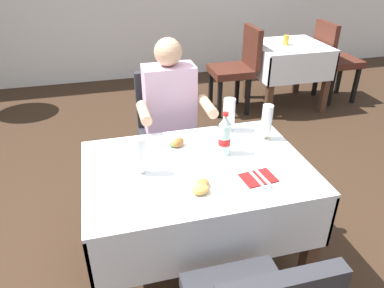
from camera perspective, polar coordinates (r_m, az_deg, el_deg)
name	(u,v)px	position (r m, az deg, el deg)	size (l,w,h in m)	color
ground_plane	(190,257)	(2.53, -0.29, -17.15)	(11.00, 11.00, 0.00)	#382619
main_dining_table	(196,190)	(2.11, 0.69, -7.19)	(1.22, 0.86, 0.75)	white
chair_far_diner_seat	(168,130)	(2.80, -3.73, 2.22)	(0.44, 0.50, 0.97)	#2D2D33
seated_diner_far	(172,117)	(2.64, -3.17, 4.21)	(0.50, 0.46, 1.26)	#282D42
plate_near_camera	(203,187)	(1.82, 1.69, -6.75)	(0.23, 0.23, 0.06)	white
plate_far_diner	(177,145)	(2.17, -2.39, -0.23)	(0.24, 0.24, 0.06)	white
beer_glass_left	(229,115)	(2.33, 5.75, 4.53)	(0.08, 0.08, 0.22)	white
beer_glass_middle	(267,122)	(2.26, 11.49, 3.37)	(0.07, 0.07, 0.23)	white
beer_glass_right	(142,156)	(1.91, -7.81, -1.88)	(0.07, 0.07, 0.21)	white
cola_bottle_primary	(225,136)	(2.07, 5.08, 1.19)	(0.07, 0.07, 0.26)	silver
napkin_cutlery_set	(258,178)	(1.94, 10.25, -5.15)	(0.18, 0.19, 0.01)	maroon
background_dining_table	(287,61)	(4.58, 14.55, 12.32)	(0.82, 0.77, 0.75)	white
background_chair_left	(238,65)	(4.32, 7.12, 12.08)	(0.50, 0.44, 0.97)	#4C2319
background_chair_right	(334,57)	(4.90, 21.12, 12.48)	(0.50, 0.44, 0.97)	#4C2319
background_table_tumbler	(286,40)	(4.47, 14.37, 15.33)	(0.06, 0.06, 0.11)	gold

